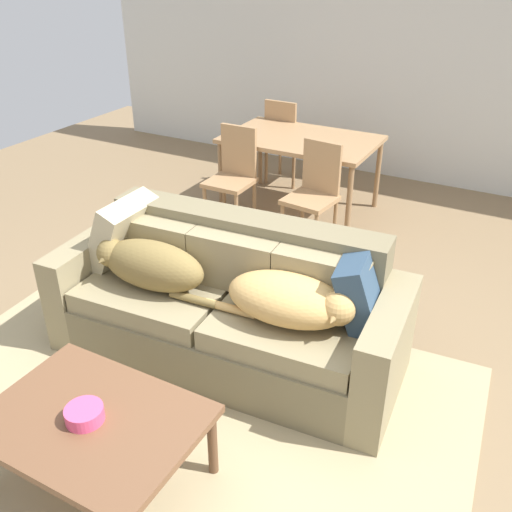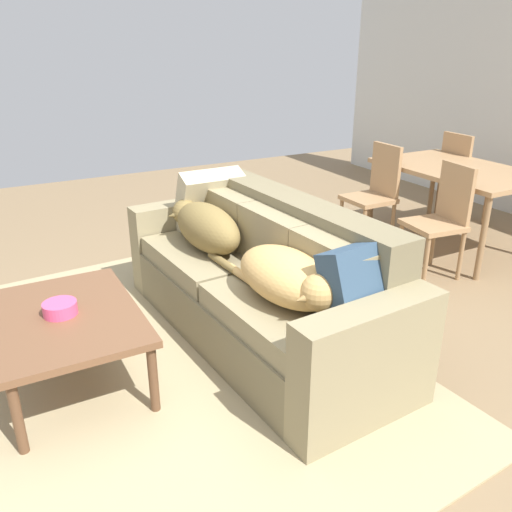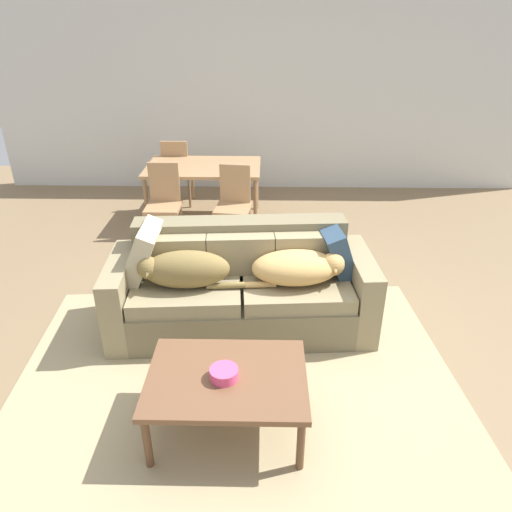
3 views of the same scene
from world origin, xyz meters
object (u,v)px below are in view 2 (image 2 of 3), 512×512
Objects in this scene: coffee_table at (66,322)px; dining_chair_near_left at (375,190)px; throw_pillow_by_left_arm at (209,201)px; throw_pillow_by_right_arm at (361,285)px; dog_on_right_cushion at (289,277)px; bowl_on_coffee_table at (60,308)px; dining_chair_far_left at (460,175)px; dog_on_left_cushion at (205,226)px; dining_table at (459,174)px; dining_chair_near_right at (442,216)px; couch at (263,286)px.

dining_chair_near_left is at bearing 108.05° from coffee_table.
throw_pillow_by_left_arm reaches higher than dining_chair_near_left.
coffee_table is at bearing -122.92° from throw_pillow_by_right_arm.
bowl_on_coffee_table is (-0.53, -1.12, -0.15)m from dog_on_right_cushion.
throw_pillow_by_left_arm is at bearing 94.95° from dining_chair_far_left.
dog_on_right_cushion is 0.87× the size of coffee_table.
dog_on_left_cushion is 3.14m from dining_chair_far_left.
throw_pillow_by_left_arm is (-1.30, 0.10, 0.07)m from dog_on_right_cushion.
throw_pillow_by_left_arm is at bearing -176.03° from throw_pillow_by_right_arm.
dog_on_left_cushion reaches higher than dining_table.
dining_chair_far_left is at bearing 91.83° from dining_chair_near_left.
dining_table is at bearing 84.38° from throw_pillow_by_left_arm.
dining_chair_near_right is (0.65, 1.73, -0.20)m from throw_pillow_by_left_arm.
dining_chair_near_left reaches higher than bowl_on_coffee_table.
dog_on_left_cushion is 0.85× the size of coffee_table.
dog_on_left_cushion is 0.60× the size of dining_table.
dining_chair_near_right is (0.83, -0.02, -0.01)m from dining_chair_near_left.
dining_chair_near_left is at bearing 107.69° from bowl_on_coffee_table.
dining_chair_near_right is at bearing 105.36° from dog_on_right_cushion.
dog_on_right_cushion is at bearing 64.80° from bowl_on_coffee_table.
throw_pillow_by_right_arm is 2.25× the size of bowl_on_coffee_table.
dog_on_right_cushion is 0.94× the size of dining_chair_far_left.
throw_pillow_by_right_arm is 0.45× the size of dining_chair_near_right.
coffee_table is (-0.85, -1.31, -0.28)m from throw_pillow_by_right_arm.
couch is 0.89m from throw_pillow_by_left_arm.
bowl_on_coffee_table reaches higher than coffee_table.
coffee_table is at bearing -71.88° from dining_chair_near_left.
dog_on_right_cushion is (0.93, 0.09, -0.02)m from dog_on_left_cushion.
coffee_table is at bearing 54.47° from bowl_on_coffee_table.
coffee_table is 1.10× the size of dining_chair_near_left.
couch is 2.62× the size of dog_on_left_cushion.
dining_table is at bearing 122.05° from throw_pillow_by_right_arm.
throw_pillow_by_left_arm is 1.47m from coffee_table.
throw_pillow_by_left_arm reaches higher than throw_pillow_by_right_arm.
coffee_table is at bearing -56.80° from throw_pillow_by_left_arm.
dog_on_left_cushion is 2.55m from dining_table.
couch reaches higher than throw_pillow_by_right_arm.
dog_on_left_cushion is 0.95× the size of dining_chair_near_right.
couch is 1.20m from coffee_table.
dining_chair_near_right is (-0.64, 1.84, -0.13)m from dog_on_right_cushion.
throw_pillow_by_right_arm is 3.34m from dining_chair_far_left.
dining_chair_near_right is (0.42, -0.62, -0.18)m from dining_table.
throw_pillow_by_left_arm is at bearing 171.49° from dog_on_right_cushion.
dog_on_right_cushion is 0.96× the size of dining_chair_near_right.
dining_chair_near_right is at bearing 69.38° from throw_pillow_by_left_arm.
coffee_table is at bearing -95.69° from couch.
dining_chair_near_left is (-0.96, 2.95, 0.11)m from coffee_table.
dining_chair_near_right reaches higher than throw_pillow_by_right_arm.
dining_chair_near_left reaches higher than couch.
throw_pillow_by_right_arm is (1.27, 0.30, 0.03)m from dog_on_left_cushion.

